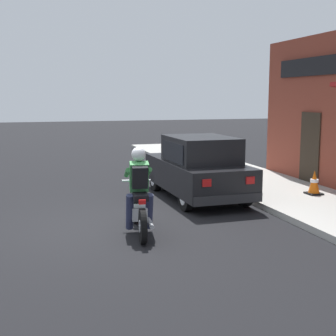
% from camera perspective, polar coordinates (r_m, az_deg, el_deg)
% --- Properties ---
extents(ground_plane, '(80.00, 80.00, 0.00)m').
position_cam_1_polar(ground_plane, '(9.36, -7.37, -7.07)').
color(ground_plane, black).
extents(sidewalk_curb, '(2.60, 22.00, 0.14)m').
position_cam_1_polar(sidewalk_curb, '(13.69, 10.94, -1.81)').
color(sidewalk_curb, '#ADAAA3').
rests_on(sidewalk_curb, ground).
extents(motorcycle_with_rider, '(0.63, 2.01, 1.62)m').
position_cam_1_polar(motorcycle_with_rider, '(8.73, -3.57, -3.58)').
color(motorcycle_with_rider, black).
rests_on(motorcycle_with_rider, ground).
extents(car_hatchback, '(1.71, 3.81, 1.57)m').
position_cam_1_polar(car_hatchback, '(11.66, 3.65, -0.03)').
color(car_hatchback, black).
rests_on(car_hatchback, ground).
extents(traffic_cone, '(0.36, 0.36, 0.60)m').
position_cam_1_polar(traffic_cone, '(12.08, 17.40, -1.71)').
color(traffic_cone, black).
rests_on(traffic_cone, sidewalk_curb).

